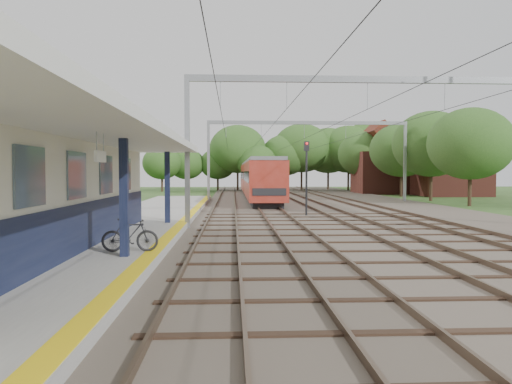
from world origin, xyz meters
name	(u,v)px	position (x,y,z in m)	size (l,w,h in m)	color
ground	(421,340)	(0.00, 0.00, 0.00)	(160.00, 160.00, 0.00)	#2D4C1E
ballast_bed	(324,206)	(4.00, 30.00, 0.05)	(18.00, 90.00, 0.10)	#473D33
platform	(127,229)	(-7.50, 14.00, 0.17)	(5.00, 52.00, 0.35)	gray
yellow_stripe	(180,225)	(-5.25, 14.00, 0.35)	(0.45, 52.00, 0.01)	yellow
station_building	(27,193)	(-8.88, 7.00, 2.04)	(3.41, 18.00, 3.40)	beige
canopy	(53,135)	(-7.77, 6.00, 3.64)	(6.40, 20.00, 3.44)	black
rail_tracks	(291,204)	(1.50, 30.00, 0.18)	(11.80, 88.00, 0.15)	brown
catenary_system	(328,129)	(3.39, 25.28, 5.51)	(17.22, 88.00, 7.00)	gray
tree_band	(285,154)	(3.84, 57.12, 4.92)	(31.72, 30.88, 8.82)	#382619
house_near	(451,169)	(21.00, 46.00, 2.99)	(7.00, 6.12, 7.89)	brown
house_far	(389,167)	(16.00, 52.00, 3.23)	(8.00, 6.12, 8.66)	brown
bicycle	(130,235)	(-5.91, 6.77, 0.83)	(0.45, 1.61, 0.97)	black
train	(257,178)	(-0.50, 42.53, 2.01)	(2.72, 33.89, 3.59)	black
signal_post	(306,169)	(1.35, 21.26, 2.79)	(0.31, 0.26, 4.41)	black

